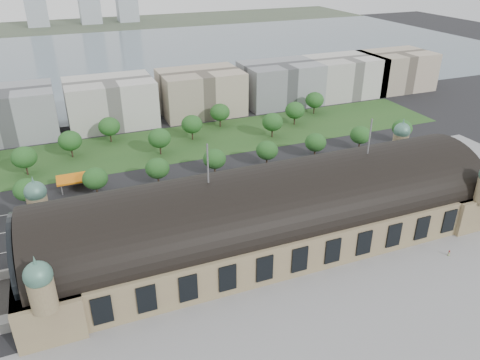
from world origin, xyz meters
name	(u,v)px	position (x,y,z in m)	size (l,w,h in m)	color
ground	(269,241)	(0.00, 0.00, 0.00)	(900.00, 900.00, 0.00)	black
station	(270,214)	(0.00, 0.00, 10.28)	(150.00, 48.40, 44.30)	#8C7E56
plaza_south	(377,323)	(10.00, -44.00, 0.00)	(190.00, 48.00, 0.12)	gray
road_slab	(178,200)	(-20.00, 38.00, 0.00)	(260.00, 26.00, 0.10)	black
grass_belt	(158,146)	(-15.00, 93.00, 0.00)	(300.00, 45.00, 0.10)	#264F1F
petrol_station	(78,178)	(-53.91, 65.28, 2.95)	(14.00, 13.00, 5.05)	orange
lake	(120,58)	(0.00, 298.00, 0.00)	(700.00, 320.00, 0.08)	slate
far_shore	(93,24)	(0.00, 498.00, 0.00)	(700.00, 120.00, 0.14)	#44513D
office_2	(8,114)	(-80.00, 133.00, 12.00)	(45.00, 32.00, 24.00)	gray
office_3	(111,102)	(-30.00, 133.00, 12.00)	(45.00, 32.00, 24.00)	beige
office_4	(201,92)	(20.00, 133.00, 12.00)	(45.00, 32.00, 24.00)	tan
office_5	(280,83)	(70.00, 133.00, 12.00)	(45.00, 32.00, 24.00)	gray
office_6	(344,76)	(115.00, 133.00, 12.00)	(45.00, 32.00, 24.00)	beige
office_7	(395,71)	(155.00, 133.00, 12.00)	(45.00, 32.00, 24.00)	tan
tree_row_2	(27,190)	(-72.00, 53.00, 7.43)	(9.60, 9.60, 11.52)	#2D2116
tree_row_3	(95,179)	(-48.00, 53.00, 7.43)	(9.60, 9.60, 11.52)	#2D2116
tree_row_4	(157,168)	(-24.00, 53.00, 7.43)	(9.60, 9.60, 11.52)	#2D2116
tree_row_5	(215,159)	(0.00, 53.00, 7.43)	(9.60, 9.60, 11.52)	#2D2116
tree_row_6	(267,150)	(24.00, 53.00, 7.43)	(9.60, 9.60, 11.52)	#2D2116
tree_row_7	(316,142)	(48.00, 53.00, 7.43)	(9.60, 9.60, 11.52)	#2D2116
tree_row_8	(360,135)	(72.00, 53.00, 7.43)	(9.60, 9.60, 11.52)	#2D2116
tree_row_9	(402,128)	(96.00, 53.00, 7.43)	(9.60, 9.60, 11.52)	#2D2116
tree_belt_3	(24,157)	(-73.00, 83.00, 8.05)	(10.40, 10.40, 12.48)	#2D2116
tree_belt_4	(70,141)	(-54.00, 95.00, 8.05)	(10.40, 10.40, 12.48)	#2D2116
tree_belt_5	(109,126)	(-35.00, 107.00, 8.05)	(10.40, 10.40, 12.48)	#2D2116
tree_belt_6	(159,138)	(-16.00, 83.00, 8.05)	(10.40, 10.40, 12.48)	#2D2116
tree_belt_7	(192,124)	(3.00, 95.00, 8.05)	(10.40, 10.40, 12.48)	#2D2116
tree_belt_8	(220,112)	(22.00, 107.00, 8.05)	(10.40, 10.40, 12.48)	#2D2116
tree_belt_9	(272,122)	(41.00, 83.00, 8.05)	(10.40, 10.40, 12.48)	#2D2116
tree_belt_10	(295,110)	(60.00, 95.00, 8.05)	(10.40, 10.40, 12.48)	#2D2116
tree_belt_11	(315,100)	(79.00, 107.00, 8.05)	(10.40, 10.40, 12.48)	#2D2116
traffic_car_2	(71,226)	(-59.32, 32.86, 0.66)	(2.18, 4.72, 1.31)	black
traffic_car_3	(171,199)	(-22.66, 38.53, 0.82)	(2.30, 5.66, 1.64)	maroon
traffic_car_5	(328,168)	(46.70, 39.42, 0.79)	(1.67, 4.78, 1.57)	#5B5F63
traffic_car_6	(383,159)	(75.09, 38.95, 0.69)	(2.30, 4.98, 1.38)	silver
parked_car_0	(18,249)	(-75.96, 25.00, 0.68)	(1.45, 4.15, 1.37)	black
parked_car_1	(77,241)	(-58.02, 22.54, 0.78)	(2.58, 5.59, 1.55)	maroon
parked_car_2	(119,233)	(-44.92, 22.13, 0.68)	(1.89, 4.66, 1.35)	#1C1742
parked_car_3	(118,235)	(-45.25, 21.00, 0.71)	(1.68, 4.16, 1.42)	#575A5E
parked_car_4	(176,223)	(-25.40, 21.00, 0.70)	(1.49, 4.27, 1.41)	silver
parked_car_5	(119,235)	(-45.05, 21.00, 0.75)	(2.47, 5.36, 1.49)	gray
parked_car_6	(186,215)	(-20.78, 25.00, 0.70)	(1.96, 4.81, 1.40)	black
bus_west	(211,205)	(-10.65, 27.00, 1.65)	(2.78, 11.86, 3.30)	#AF1C31
bus_mid	(227,195)	(-2.53, 31.95, 1.51)	(2.54, 10.85, 3.02)	beige
bus_east	(283,184)	(21.17, 32.00, 1.65)	(2.77, 11.83, 3.29)	#BAB6AD
pedestrian_0	(449,253)	(48.55, -28.40, 0.99)	(0.96, 0.55, 1.97)	gray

